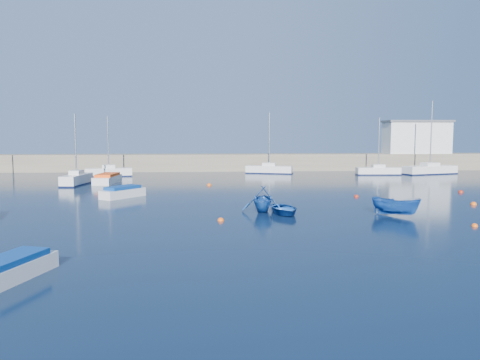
{
  "coord_description": "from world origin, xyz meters",
  "views": [
    {
      "loc": [
        -3.58,
        -27.23,
        5.63
      ],
      "look_at": [
        -0.69,
        14.06,
        1.6
      ],
      "focal_mm": 35.0,
      "sensor_mm": 36.0,
      "label": 1
    }
  ],
  "objects": [
    {
      "name": "ground",
      "position": [
        0.0,
        0.0,
        0.0
      ],
      "size": [
        220.0,
        220.0,
        0.0
      ],
      "primitive_type": "plane",
      "color": "#0C1C35",
      "rests_on": "ground"
    },
    {
      "name": "sailboat_7",
      "position": [
        20.29,
        36.5,
        0.59
      ],
      "size": [
        6.07,
        1.97,
        7.94
      ],
      "rotation": [
        0.0,
        0.0,
        1.52
      ],
      "color": "silver",
      "rests_on": "ground"
    },
    {
      "name": "buoy_2",
      "position": [
        17.82,
        8.65,
        0.0
      ],
      "size": [
        0.49,
        0.49,
        0.49
      ],
      "primitive_type": "sphere",
      "color": "#FF5A0D",
      "rests_on": "ground"
    },
    {
      "name": "back_wall",
      "position": [
        0.0,
        46.0,
        1.3
      ],
      "size": [
        96.0,
        4.5,
        2.6
      ],
      "primitive_type": "cube",
      "color": "#756C59",
      "rests_on": "ground"
    },
    {
      "name": "motorboat_2",
      "position": [
        -15.17,
        27.74,
        0.53
      ],
      "size": [
        2.39,
        5.66,
        1.14
      ],
      "rotation": [
        0.0,
        0.0,
        -0.09
      ],
      "color": "silver",
      "rests_on": "ground"
    },
    {
      "name": "motorboat_3",
      "position": [
        -11.23,
        -8.84,
        0.44
      ],
      "size": [
        2.51,
        4.24,
        0.94
      ],
      "rotation": [
        0.0,
        0.0,
        -0.3
      ],
      "color": "silver",
      "rests_on": "ground"
    },
    {
      "name": "sailboat_5",
      "position": [
        -16.85,
        36.69,
        0.63
      ],
      "size": [
        6.28,
        2.74,
        8.11
      ],
      "rotation": [
        0.0,
        0.0,
        1.75
      ],
      "color": "silver",
      "rests_on": "ground"
    },
    {
      "name": "sailboat_3",
      "position": [
        -18.26,
        26.17,
        0.65
      ],
      "size": [
        2.29,
        6.02,
        7.92
      ],
      "rotation": [
        0.0,
        0.0,
        -0.11
      ],
      "color": "silver",
      "rests_on": "ground"
    },
    {
      "name": "buoy_0",
      "position": [
        -2.73,
        2.98,
        0.0
      ],
      "size": [
        0.44,
        0.44,
        0.44
      ],
      "primitive_type": "sphere",
      "color": "#FF5A0D",
      "rests_on": "ground"
    },
    {
      "name": "buoy_3",
      "position": [
        -3.4,
        24.45,
        0.0
      ],
      "size": [
        0.5,
        0.5,
        0.5
      ],
      "primitive_type": "sphere",
      "color": "#FF5A0D",
      "rests_on": "ground"
    },
    {
      "name": "buoy_5",
      "position": [
        12.81,
        0.02,
        0.0
      ],
      "size": [
        0.39,
        0.39,
        0.39
      ],
      "primitive_type": "sphere",
      "color": "#FF5A0D",
      "rests_on": "ground"
    },
    {
      "name": "dinghy_center",
      "position": [
        1.81,
        5.28,
        0.37
      ],
      "size": [
        3.08,
        3.93,
        0.74
      ],
      "primitive_type": "imported",
      "rotation": [
        0.0,
        0.0,
        0.16
      ],
      "color": "#164599",
      "rests_on": "ground"
    },
    {
      "name": "motorboat_1",
      "position": [
        -11.16,
        14.97,
        0.49
      ],
      "size": [
        3.76,
        4.31,
        1.05
      ],
      "rotation": [
        0.0,
        0.0,
        -0.64
      ],
      "color": "silver",
      "rests_on": "ground"
    },
    {
      "name": "harbor_office",
      "position": [
        30.0,
        46.0,
        5.1
      ],
      "size": [
        10.0,
        4.0,
        5.0
      ],
      "primitive_type": "cube",
      "color": "silver",
      "rests_on": "back_wall"
    },
    {
      "name": "sailboat_6",
      "position": [
        5.4,
        40.1,
        0.61
      ],
      "size": [
        6.94,
        3.91,
        8.8
      ],
      "rotation": [
        0.0,
        0.0,
        1.25
      ],
      "color": "silver",
      "rests_on": "ground"
    },
    {
      "name": "sailboat_8",
      "position": [
        28.17,
        37.34,
        0.65
      ],
      "size": [
        8.35,
        4.39,
        10.43
      ],
      "rotation": [
        0.0,
        0.0,
        1.85
      ],
      "color": "silver",
      "rests_on": "ground"
    },
    {
      "name": "buoy_4",
      "position": [
        21.09,
        16.41,
        0.0
      ],
      "size": [
        0.48,
        0.48,
        0.48
      ],
      "primitive_type": "sphere",
      "color": "#B0230D",
      "rests_on": "ground"
    },
    {
      "name": "buoy_1",
      "position": [
        9.89,
        13.95,
        0.0
      ],
      "size": [
        0.42,
        0.42,
        0.42
      ],
      "primitive_type": "sphere",
      "color": "#B0230D",
      "rests_on": "ground"
    },
    {
      "name": "dinghy_left",
      "position": [
        0.46,
        6.45,
        0.94
      ],
      "size": [
        3.69,
        4.08,
        1.88
      ],
      "primitive_type": "imported",
      "rotation": [
        0.0,
        0.0,
        -0.19
      ],
      "color": "#164599",
      "rests_on": "ground"
    },
    {
      "name": "dinghy_right",
      "position": [
        9.42,
        3.96,
        0.67
      ],
      "size": [
        3.42,
        3.31,
        1.34
      ],
      "primitive_type": "imported",
      "rotation": [
        0.0,
        0.0,
        0.82
      ],
      "color": "#164599",
      "rests_on": "ground"
    }
  ]
}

